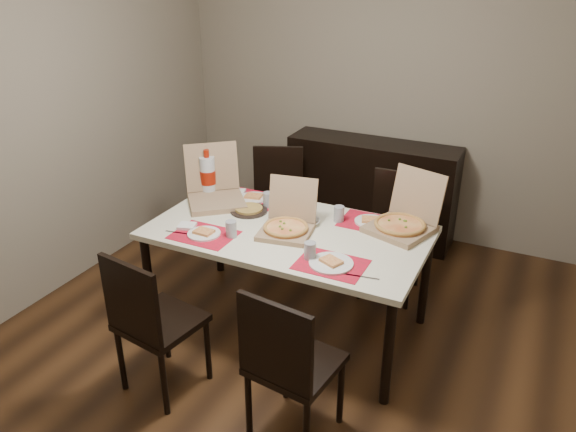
# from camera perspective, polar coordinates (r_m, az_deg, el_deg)

# --- Properties ---
(ground) EXTENTS (3.80, 4.00, 0.02)m
(ground) POSITION_cam_1_polar(r_m,az_deg,el_deg) (3.93, -0.34, -12.57)
(ground) COLOR #462A15
(ground) RESTS_ON ground
(room_walls) EXTENTS (3.84, 4.02, 2.62)m
(room_walls) POSITION_cam_1_polar(r_m,az_deg,el_deg) (3.57, 2.76, 14.44)
(room_walls) COLOR gray
(room_walls) RESTS_ON ground
(sideboard) EXTENTS (1.50, 0.40, 0.90)m
(sideboard) POSITION_cam_1_polar(r_m,az_deg,el_deg) (5.15, 8.43, 2.66)
(sideboard) COLOR black
(sideboard) RESTS_ON ground
(dining_table) EXTENTS (1.80, 1.00, 0.75)m
(dining_table) POSITION_cam_1_polar(r_m,az_deg,el_deg) (3.71, -0.00, -2.33)
(dining_table) COLOR beige
(dining_table) RESTS_ON ground
(chair_near_left) EXTENTS (0.48, 0.48, 0.93)m
(chair_near_left) POSITION_cam_1_polar(r_m,az_deg,el_deg) (3.32, -13.78, -10.18)
(chair_near_left) COLOR black
(chair_near_left) RESTS_ON ground
(chair_near_right) EXTENTS (0.47, 0.47, 0.93)m
(chair_near_right) POSITION_cam_1_polar(r_m,az_deg,el_deg) (2.94, -0.00, -14.62)
(chair_near_right) COLOR black
(chair_near_right) RESTS_ON ground
(chair_far_left) EXTENTS (0.55, 0.55, 0.93)m
(chair_far_left) POSITION_cam_1_polar(r_m,az_deg,el_deg) (4.77, -1.09, 1.84)
(chair_far_left) COLOR black
(chair_far_left) RESTS_ON ground
(chair_far_right) EXTENTS (0.44, 0.44, 0.93)m
(chair_far_right) POSITION_cam_1_polar(r_m,az_deg,el_deg) (4.31, 10.79, -1.27)
(chair_far_right) COLOR black
(chair_far_right) RESTS_ON ground
(setting_near_left) EXTENTS (0.47, 0.30, 0.11)m
(setting_near_left) POSITION_cam_1_polar(r_m,az_deg,el_deg) (3.64, -8.01, -1.59)
(setting_near_left) COLOR red
(setting_near_left) RESTS_ON dining_table
(setting_near_right) EXTENTS (0.51, 0.30, 0.11)m
(setting_near_right) POSITION_cam_1_polar(r_m,az_deg,el_deg) (3.29, 3.84, -4.49)
(setting_near_right) COLOR red
(setting_near_right) RESTS_ON dining_table
(setting_far_left) EXTENTS (0.45, 0.30, 0.11)m
(setting_far_left) POSITION_cam_1_polar(r_m,az_deg,el_deg) (4.12, -3.33, 1.87)
(setting_far_left) COLOR red
(setting_far_left) RESTS_ON dining_table
(setting_far_right) EXTENTS (0.47, 0.30, 0.11)m
(setting_far_right) POSITION_cam_1_polar(r_m,az_deg,el_deg) (3.80, 7.44, -0.34)
(setting_far_right) COLOR red
(setting_far_right) RESTS_ON dining_table
(napkin_loose) EXTENTS (0.16, 0.16, 0.02)m
(napkin_loose) POSITION_cam_1_polar(r_m,az_deg,el_deg) (3.61, -1.05, -1.77)
(napkin_loose) COLOR white
(napkin_loose) RESTS_ON dining_table
(pizza_box_center) EXTENTS (0.38, 0.41, 0.33)m
(pizza_box_center) POSITION_cam_1_polar(r_m,az_deg,el_deg) (3.63, -0.07, -0.85)
(pizza_box_center) COLOR #937455
(pizza_box_center) RESTS_ON dining_table
(pizza_box_right) EXTENTS (0.48, 0.51, 0.37)m
(pizza_box_right) POSITION_cam_1_polar(r_m,az_deg,el_deg) (3.73, 11.59, -0.59)
(pizza_box_right) COLOR #937455
(pizza_box_right) RESTS_ON dining_table
(pizza_box_left) EXTENTS (0.57, 0.58, 0.39)m
(pizza_box_left) POSITION_cam_1_polar(r_m,az_deg,el_deg) (4.11, -7.38, 2.28)
(pizza_box_left) COLOR #937455
(pizza_box_left) RESTS_ON dining_table
(faina_plate) EXTENTS (0.26, 0.26, 0.03)m
(faina_plate) POSITION_cam_1_polar(r_m,az_deg,el_deg) (3.95, -4.00, 0.64)
(faina_plate) COLOR black
(faina_plate) RESTS_ON dining_table
(dip_bowl) EXTENTS (0.17, 0.17, 0.03)m
(dip_bowl) POSITION_cam_1_polar(r_m,az_deg,el_deg) (3.75, 2.27, -0.60)
(dip_bowl) COLOR white
(dip_bowl) RESTS_ON dining_table
(soda_bottle) EXTENTS (0.12, 0.12, 0.35)m
(soda_bottle) POSITION_cam_1_polar(r_m,az_deg,el_deg) (4.21, -8.15, 4.05)
(soda_bottle) COLOR silver
(soda_bottle) RESTS_ON dining_table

